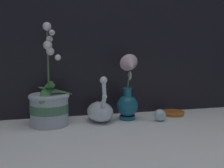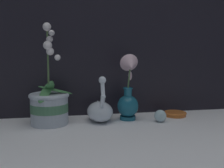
# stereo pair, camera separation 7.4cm
# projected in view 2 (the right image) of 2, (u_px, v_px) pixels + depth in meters

# --- Properties ---
(ground_plane) EXTENTS (2.80, 2.80, 0.00)m
(ground_plane) POSITION_uv_depth(u_px,v_px,m) (121.00, 128.00, 1.14)
(ground_plane) COLOR white
(window_backdrop) EXTENTS (2.80, 0.03, 1.20)m
(window_backdrop) POSITION_uv_depth(u_px,v_px,m) (109.00, 0.00, 1.35)
(window_backdrop) COLOR black
(window_backdrop) RESTS_ON ground_plane
(orchid_potted_plant) EXTENTS (0.20, 0.24, 0.46)m
(orchid_potted_plant) POSITION_uv_depth(u_px,v_px,m) (49.00, 104.00, 1.20)
(orchid_potted_plant) COLOR #B2BCCC
(orchid_potted_plant) RESTS_ON ground_plane
(swan_figurine) EXTENTS (0.12, 0.22, 0.22)m
(swan_figurine) POSITION_uv_depth(u_px,v_px,m) (100.00, 110.00, 1.26)
(swan_figurine) COLOR silver
(swan_figurine) RESTS_ON ground_plane
(blue_vase) EXTENTS (0.10, 0.14, 0.32)m
(blue_vase) POSITION_uv_depth(u_px,v_px,m) (128.00, 96.00, 1.27)
(blue_vase) COLOR #195B75
(blue_vase) RESTS_ON ground_plane
(glass_sphere) EXTENTS (0.06, 0.06, 0.06)m
(glass_sphere) POSITION_uv_depth(u_px,v_px,m) (160.00, 116.00, 1.25)
(glass_sphere) COLOR silver
(glass_sphere) RESTS_ON ground_plane
(amber_dish) EXTENTS (0.12, 0.12, 0.02)m
(amber_dish) POSITION_uv_depth(u_px,v_px,m) (175.00, 114.00, 1.36)
(amber_dish) COLOR #C66628
(amber_dish) RESTS_ON ground_plane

